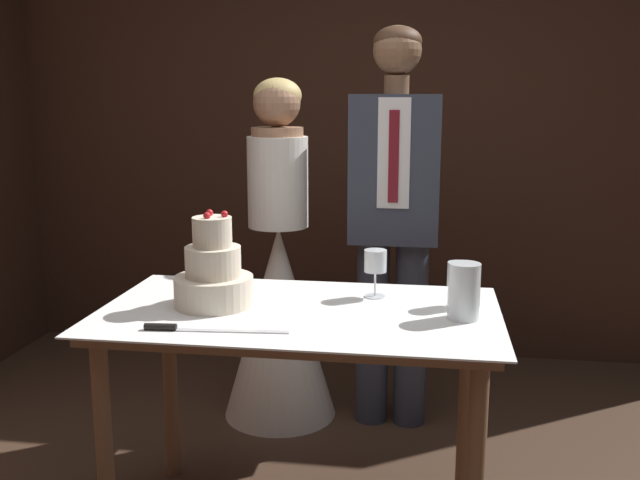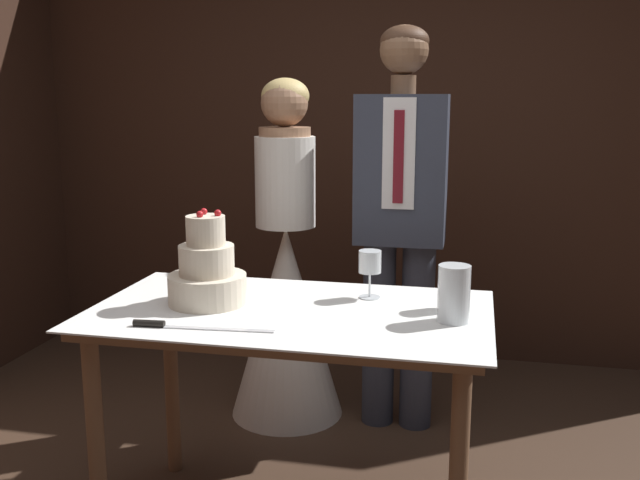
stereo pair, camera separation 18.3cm
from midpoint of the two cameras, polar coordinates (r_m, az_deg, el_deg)
wall_back at (r=4.23m, az=6.89°, el=8.36°), size 4.49×0.12×2.62m
cake_table at (r=2.45m, az=-0.22°, el=-7.92°), size 1.34×0.77×0.82m
tiered_cake at (r=2.47m, az=-6.95°, el=-2.61°), size 0.27×0.27×0.33m
cake_knife at (r=2.25m, az=-9.17°, el=-6.80°), size 0.45×0.06×0.02m
wine_glass_near at (r=2.53m, az=6.09°, el=-1.97°), size 0.08×0.08×0.17m
wine_glass_middle at (r=2.45m, az=12.66°, el=-3.01°), size 0.08×0.08×0.16m
hurricane_candle at (r=2.32m, az=12.89°, el=-4.33°), size 0.10×0.10×0.18m
bride at (r=3.41m, az=-1.17°, el=-4.43°), size 0.54×0.54×1.61m
groom at (r=3.23m, az=8.08°, el=2.40°), size 0.40×0.25×1.83m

